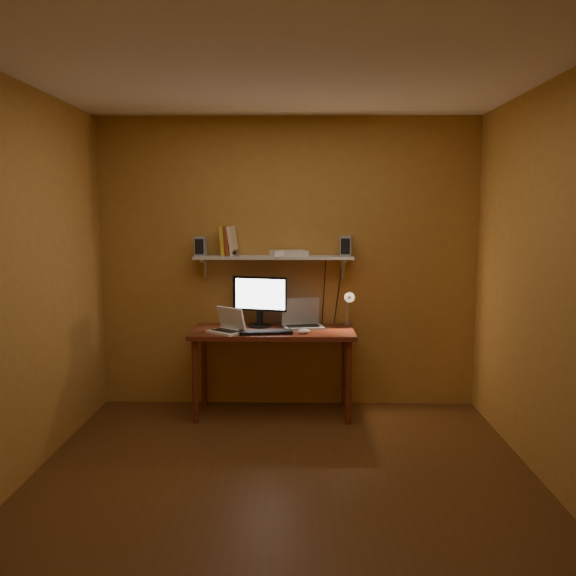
{
  "coord_description": "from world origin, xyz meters",
  "views": [
    {
      "loc": [
        0.1,
        -3.88,
        1.76
      ],
      "look_at": [
        0.01,
        1.18,
        1.13
      ],
      "focal_mm": 38.0,
      "sensor_mm": 36.0,
      "label": 1
    }
  ],
  "objects_px": {
    "desk_lamp": "(349,304)",
    "speaker_left": "(201,246)",
    "laptop": "(302,320)",
    "netbook": "(228,326)",
    "wall_shelf": "(274,258)",
    "mouse": "(304,331)",
    "desk": "(273,340)",
    "router": "(289,253)",
    "keyboard": "(266,332)",
    "speaker_right": "(346,246)",
    "monitor": "(260,299)",
    "shelf_camera": "(234,253)"
  },
  "relations": [
    {
      "from": "monitor",
      "to": "mouse",
      "type": "xyz_separation_m",
      "value": [
        0.39,
        -0.3,
        -0.23
      ]
    },
    {
      "from": "wall_shelf",
      "to": "mouse",
      "type": "bearing_deg",
      "value": -52.67
    },
    {
      "from": "laptop",
      "to": "desk_lamp",
      "type": "bearing_deg",
      "value": -12.29
    },
    {
      "from": "wall_shelf",
      "to": "speaker_left",
      "type": "xyz_separation_m",
      "value": [
        -0.64,
        -0.02,
        0.1
      ]
    },
    {
      "from": "netbook",
      "to": "router",
      "type": "distance_m",
      "value": 0.84
    },
    {
      "from": "desk_lamp",
      "to": "speaker_left",
      "type": "relative_size",
      "value": 2.19
    },
    {
      "from": "laptop",
      "to": "netbook",
      "type": "height_order",
      "value": "laptop"
    },
    {
      "from": "laptop",
      "to": "router",
      "type": "xyz_separation_m",
      "value": [
        -0.12,
        0.06,
        0.58
      ]
    },
    {
      "from": "mouse",
      "to": "wall_shelf",
      "type": "bearing_deg",
      "value": 113.96
    },
    {
      "from": "speaker_left",
      "to": "wall_shelf",
      "type": "bearing_deg",
      "value": 7.3
    },
    {
      "from": "desk",
      "to": "shelf_camera",
      "type": "bearing_deg",
      "value": 157.33
    },
    {
      "from": "speaker_right",
      "to": "router",
      "type": "distance_m",
      "value": 0.51
    },
    {
      "from": "wall_shelf",
      "to": "laptop",
      "type": "distance_m",
      "value": 0.6
    },
    {
      "from": "desk",
      "to": "speaker_right",
      "type": "xyz_separation_m",
      "value": [
        0.64,
        0.19,
        0.8
      ]
    },
    {
      "from": "keyboard",
      "to": "shelf_camera",
      "type": "xyz_separation_m",
      "value": [
        -0.29,
        0.3,
        0.64
      ]
    },
    {
      "from": "keyboard",
      "to": "mouse",
      "type": "bearing_deg",
      "value": -7.33
    },
    {
      "from": "desk",
      "to": "monitor",
      "type": "bearing_deg",
      "value": 130.05
    },
    {
      "from": "laptop",
      "to": "mouse",
      "type": "bearing_deg",
      "value": -99.01
    },
    {
      "from": "netbook",
      "to": "speaker_left",
      "type": "bearing_deg",
      "value": 170.3
    },
    {
      "from": "mouse",
      "to": "shelf_camera",
      "type": "distance_m",
      "value": 0.93
    },
    {
      "from": "netbook",
      "to": "mouse",
      "type": "relative_size",
      "value": 3.38
    },
    {
      "from": "keyboard",
      "to": "router",
      "type": "relative_size",
      "value": 1.46
    },
    {
      "from": "netbook",
      "to": "desk_lamp",
      "type": "bearing_deg",
      "value": 51.56
    },
    {
      "from": "keyboard",
      "to": "monitor",
      "type": "bearing_deg",
      "value": 95.41
    },
    {
      "from": "speaker_left",
      "to": "speaker_right",
      "type": "height_order",
      "value": "speaker_right"
    },
    {
      "from": "wall_shelf",
      "to": "laptop",
      "type": "bearing_deg",
      "value": -15.24
    },
    {
      "from": "laptop",
      "to": "desk_lamp",
      "type": "xyz_separation_m",
      "value": [
        0.41,
        0.0,
        0.14
      ]
    },
    {
      "from": "monitor",
      "to": "speaker_left",
      "type": "bearing_deg",
      "value": -168.5
    },
    {
      "from": "keyboard",
      "to": "speaker_left",
      "type": "distance_m",
      "value": 0.97
    },
    {
      "from": "mouse",
      "to": "router",
      "type": "distance_m",
      "value": 0.73
    },
    {
      "from": "netbook",
      "to": "desk_lamp",
      "type": "xyz_separation_m",
      "value": [
        1.03,
        0.25,
        0.15
      ]
    },
    {
      "from": "wall_shelf",
      "to": "netbook",
      "type": "distance_m",
      "value": 0.74
    },
    {
      "from": "speaker_left",
      "to": "router",
      "type": "xyz_separation_m",
      "value": [
        0.78,
        0.01,
        -0.06
      ]
    },
    {
      "from": "wall_shelf",
      "to": "keyboard",
      "type": "xyz_separation_m",
      "value": [
        -0.05,
        -0.35,
        -0.6
      ]
    },
    {
      "from": "laptop",
      "to": "desk_lamp",
      "type": "height_order",
      "value": "desk_lamp"
    },
    {
      "from": "desk",
      "to": "laptop",
      "type": "height_order",
      "value": "laptop"
    },
    {
      "from": "desk_lamp",
      "to": "speaker_left",
      "type": "height_order",
      "value": "speaker_left"
    },
    {
      "from": "shelf_camera",
      "to": "mouse",
      "type": "bearing_deg",
      "value": -26.19
    },
    {
      "from": "desk",
      "to": "speaker_left",
      "type": "xyz_separation_m",
      "value": [
        -0.64,
        0.18,
        0.8
      ]
    },
    {
      "from": "netbook",
      "to": "router",
      "type": "relative_size",
      "value": 1.15
    },
    {
      "from": "laptop",
      "to": "netbook",
      "type": "distance_m",
      "value": 0.67
    },
    {
      "from": "desk_lamp",
      "to": "netbook",
      "type": "bearing_deg",
      "value": -166.65
    },
    {
      "from": "wall_shelf",
      "to": "laptop",
      "type": "xyz_separation_m",
      "value": [
        0.25,
        -0.07,
        -0.54
      ]
    },
    {
      "from": "desk_lamp",
      "to": "router",
      "type": "distance_m",
      "value": 0.69
    },
    {
      "from": "mouse",
      "to": "desk_lamp",
      "type": "relative_size",
      "value": 0.27
    },
    {
      "from": "desk",
      "to": "desk_lamp",
      "type": "relative_size",
      "value": 3.73
    },
    {
      "from": "desk",
      "to": "keyboard",
      "type": "xyz_separation_m",
      "value": [
        -0.05,
        -0.16,
        0.1
      ]
    },
    {
      "from": "netbook",
      "to": "speaker_right",
      "type": "relative_size",
      "value": 1.97
    },
    {
      "from": "speaker_left",
      "to": "shelf_camera",
      "type": "relative_size",
      "value": 1.67
    },
    {
      "from": "monitor",
      "to": "desk_lamp",
      "type": "height_order",
      "value": "monitor"
    }
  ]
}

